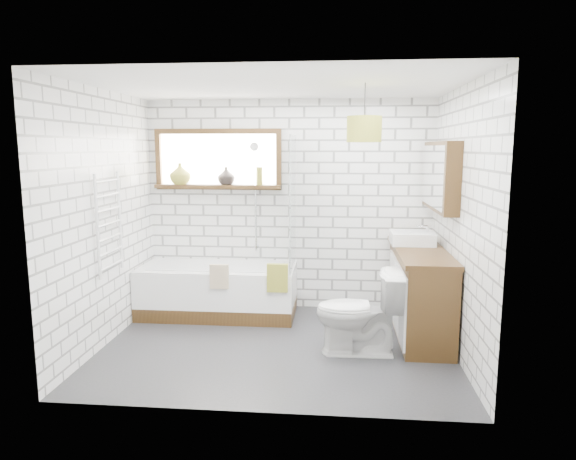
# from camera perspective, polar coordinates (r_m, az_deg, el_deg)

# --- Properties ---
(floor) EXTENTS (3.40, 2.60, 0.01)m
(floor) POSITION_cam_1_polar(r_m,az_deg,el_deg) (5.21, -1.21, -12.78)
(floor) COLOR #252528
(floor) RESTS_ON ground
(ceiling) EXTENTS (3.40, 2.60, 0.01)m
(ceiling) POSITION_cam_1_polar(r_m,az_deg,el_deg) (4.86, -1.32, 15.83)
(ceiling) COLOR white
(ceiling) RESTS_ON ground
(wall_back) EXTENTS (3.40, 0.01, 2.50)m
(wall_back) POSITION_cam_1_polar(r_m,az_deg,el_deg) (6.17, 0.13, 2.73)
(wall_back) COLOR white
(wall_back) RESTS_ON ground
(wall_front) EXTENTS (3.40, 0.01, 2.50)m
(wall_front) POSITION_cam_1_polar(r_m,az_deg,el_deg) (3.60, -3.65, -1.88)
(wall_front) COLOR white
(wall_front) RESTS_ON ground
(wall_left) EXTENTS (0.01, 2.60, 2.50)m
(wall_left) POSITION_cam_1_polar(r_m,az_deg,el_deg) (5.35, -19.73, 1.21)
(wall_left) COLOR white
(wall_left) RESTS_ON ground
(wall_right) EXTENTS (0.01, 2.60, 2.50)m
(wall_right) POSITION_cam_1_polar(r_m,az_deg,el_deg) (4.98, 18.61, 0.72)
(wall_right) COLOR white
(wall_right) RESTS_ON ground
(window) EXTENTS (1.52, 0.16, 0.68)m
(window) POSITION_cam_1_polar(r_m,az_deg,el_deg) (6.22, -7.80, 7.78)
(window) COLOR black
(window) RESTS_ON wall_back
(towel_radiator) EXTENTS (0.06, 0.52, 1.00)m
(towel_radiator) POSITION_cam_1_polar(r_m,az_deg,el_deg) (5.34, -19.26, 0.67)
(towel_radiator) COLOR white
(towel_radiator) RESTS_ON wall_left
(mirror_cabinet) EXTENTS (0.16, 1.20, 0.70)m
(mirror_cabinet) POSITION_cam_1_polar(r_m,az_deg,el_deg) (5.51, 16.55, 5.76)
(mirror_cabinet) COLOR black
(mirror_cabinet) RESTS_ON wall_right
(shower_riser) EXTENTS (0.02, 0.02, 1.30)m
(shower_riser) POSITION_cam_1_polar(r_m,az_deg,el_deg) (6.16, -3.62, 3.64)
(shower_riser) COLOR silver
(shower_riser) RESTS_ON wall_back
(bathtub) EXTENTS (1.79, 0.79, 0.58)m
(bathtub) POSITION_cam_1_polar(r_m,az_deg,el_deg) (6.09, -7.76, -6.66)
(bathtub) COLOR white
(bathtub) RESTS_ON floor
(shower_screen) EXTENTS (0.02, 0.72, 1.50)m
(shower_screen) POSITION_cam_1_polar(r_m,az_deg,el_deg) (5.76, 0.53, 3.05)
(shower_screen) COLOR white
(shower_screen) RESTS_ON bathtub
(towel_green) EXTENTS (0.23, 0.06, 0.31)m
(towel_green) POSITION_cam_1_polar(r_m,az_deg,el_deg) (5.52, -1.18, -5.34)
(towel_green) COLOR olive
(towel_green) RESTS_ON bathtub
(towel_beige) EXTENTS (0.20, 0.05, 0.27)m
(towel_beige) POSITION_cam_1_polar(r_m,az_deg,el_deg) (5.63, -7.64, -5.15)
(towel_beige) COLOR tan
(towel_beige) RESTS_ON bathtub
(vanity) EXTENTS (0.51, 1.58, 0.91)m
(vanity) POSITION_cam_1_polar(r_m,az_deg,el_deg) (5.57, 14.41, -6.62)
(vanity) COLOR black
(vanity) RESTS_ON floor
(basin) EXTENTS (0.45, 0.40, 0.13)m
(basin) POSITION_cam_1_polar(r_m,az_deg,el_deg) (5.70, 13.61, -0.87)
(basin) COLOR white
(basin) RESTS_ON vanity
(tap) EXTENTS (0.03, 0.03, 0.15)m
(tap) POSITION_cam_1_polar(r_m,az_deg,el_deg) (5.72, 15.22, -0.31)
(tap) COLOR silver
(tap) RESTS_ON vanity
(toilet) EXTENTS (0.47, 0.80, 0.81)m
(toilet) POSITION_cam_1_polar(r_m,az_deg,el_deg) (4.94, 7.85, -9.04)
(toilet) COLOR white
(toilet) RESTS_ON floor
(vase_olive) EXTENTS (0.29, 0.29, 0.26)m
(vase_olive) POSITION_cam_1_polar(r_m,az_deg,el_deg) (6.32, -11.90, 5.95)
(vase_olive) COLOR olive
(vase_olive) RESTS_ON window
(vase_dark) EXTENTS (0.21, 0.21, 0.21)m
(vase_dark) POSITION_cam_1_polar(r_m,az_deg,el_deg) (6.18, -6.89, 5.80)
(vase_dark) COLOR black
(vase_dark) RESTS_ON window
(bottle) EXTENTS (0.08, 0.08, 0.21)m
(bottle) POSITION_cam_1_polar(r_m,az_deg,el_deg) (6.11, -3.18, 5.81)
(bottle) COLOR olive
(bottle) RESTS_ON window
(pendant) EXTENTS (0.31, 0.31, 0.23)m
(pendant) POSITION_cam_1_polar(r_m,az_deg,el_deg) (4.68, 8.47, 11.02)
(pendant) COLOR olive
(pendant) RESTS_ON ceiling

